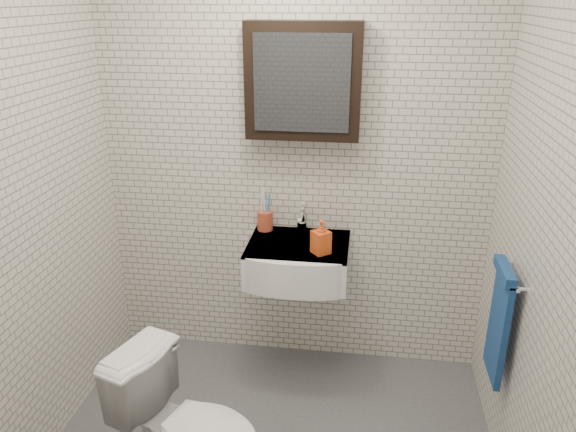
{
  "coord_description": "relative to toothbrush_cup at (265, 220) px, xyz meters",
  "views": [
    {
      "loc": [
        0.38,
        -2.01,
        2.12
      ],
      "look_at": [
        0.04,
        0.45,
        1.14
      ],
      "focal_mm": 35.0,
      "sensor_mm": 36.0,
      "label": 1
    }
  ],
  "objects": [
    {
      "name": "room_shell",
      "position": [
        0.16,
        -0.94,
        0.55
      ],
      "size": [
        2.22,
        2.02,
        2.51
      ],
      "color": "silver",
      "rests_on": "ground"
    },
    {
      "name": "washbasin",
      "position": [
        0.21,
        -0.21,
        -0.16
      ],
      "size": [
        0.55,
        0.5,
        0.2
      ],
      "color": "white",
      "rests_on": "room_shell"
    },
    {
      "name": "faucet",
      "position": [
        0.21,
        -0.01,
        0.01
      ],
      "size": [
        0.06,
        0.2,
        0.15
      ],
      "color": "silver",
      "rests_on": "washbasin"
    },
    {
      "name": "mirror_cabinet",
      "position": [
        0.21,
        -0.01,
        0.79
      ],
      "size": [
        0.6,
        0.15,
        0.6
      ],
      "color": "black",
      "rests_on": "room_shell"
    },
    {
      "name": "towel_rail",
      "position": [
        1.21,
        -0.59,
        -0.19
      ],
      "size": [
        0.09,
        0.3,
        0.58
      ],
      "color": "silver",
      "rests_on": "room_shell"
    },
    {
      "name": "toothbrush_cup",
      "position": [
        0.0,
        0.0,
        0.0
      ],
      "size": [
        0.11,
        0.11,
        0.25
      ],
      "rotation": [
        0.0,
        0.0,
        -0.25
      ],
      "color": "#A54129",
      "rests_on": "washbasin"
    },
    {
      "name": "soap_bottle",
      "position": [
        0.35,
        -0.27,
        0.03
      ],
      "size": [
        0.12,
        0.12,
        0.19
      ],
      "primitive_type": "imported",
      "rotation": [
        0.0,
        0.0,
        0.68
      ],
      "color": "#FC4F1A",
      "rests_on": "washbasin"
    },
    {
      "name": "toilet",
      "position": [
        -0.14,
        -1.09,
        -0.57
      ],
      "size": [
        0.77,
        0.59,
        0.69
      ],
      "primitive_type": "imported",
      "rotation": [
        0.0,
        0.0,
        1.23
      ],
      "color": "white",
      "rests_on": "ground"
    }
  ]
}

